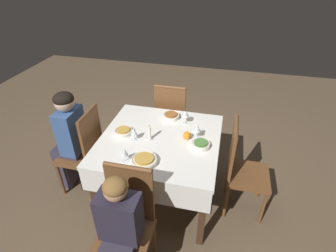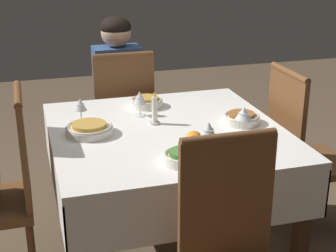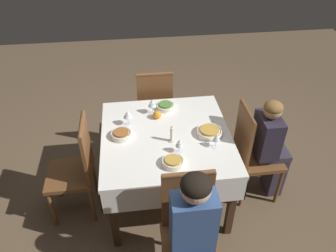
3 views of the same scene
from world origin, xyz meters
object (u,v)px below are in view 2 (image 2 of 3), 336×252
Objects in this scene: dining_table at (167,147)px; wine_glass_west at (244,114)px; chair_west at (301,149)px; wine_glass_south at (140,99)px; bowl_south at (147,102)px; orange_fruit at (194,139)px; wine_glass_north at (208,131)px; chair_south at (122,120)px; bowl_west at (242,118)px; bowl_east at (89,129)px; chair_east at (4,186)px; candle_centerpiece at (155,112)px; bowl_north at (184,157)px; person_adult_denim at (117,94)px; wine_glass_east at (80,106)px.

wine_glass_west is at bearing 149.26° from dining_table.
chair_west is 7.56× the size of wine_glass_south.
orange_fruit reaches higher than bowl_south.
wine_glass_west is at bearing -146.30° from wine_glass_north.
bowl_west is at bearing 118.77° from chair_south.
bowl_west is at bearing 135.22° from bowl_south.
chair_west reaches higher than bowl_east.
chair_west reaches higher than orange_fruit.
chair_east is 1.59m from chair_west.
chair_west is 1.20m from bowl_east.
candle_centerpiece is (-0.76, -0.03, 0.29)m from chair_east.
chair_east is at bearing -12.36° from wine_glass_west.
candle_centerpiece is (0.04, -0.09, 0.16)m from dining_table.
bowl_south is 0.17m from wine_glass_south.
wine_glass_north reaches higher than bowl_east.
bowl_north is 0.16m from wine_glass_north.
orange_fruit is at bearing 95.71° from person_adult_denim.
bowl_south is 0.77m from bowl_north.
bowl_north is at bearing 41.46° from bowl_west.
bowl_south is 1.21× the size of wine_glass_west.
candle_centerpiece is (-0.04, 0.14, -0.03)m from wine_glass_south.
wine_glass_north is 1.94× the size of orange_fruit.
bowl_north is at bearing 84.17° from dining_table.
orange_fruit is at bearing 145.56° from bowl_east.
chair_east is 1.17m from person_adult_denim.
chair_east is 0.85× the size of person_adult_denim.
bowl_east is 1.56× the size of wine_glass_west.
person_adult_denim reaches higher than orange_fruit.
dining_table is at bearing 174.44° from bowl_east.
chair_south is 1.00× the size of chair_east.
orange_fruit is (-0.85, 0.31, 0.27)m from chair_east.
person_adult_denim is at bearing -65.27° from bowl_west.
person_adult_denim is 1.24m from orange_fruit.
chair_east is 0.94m from orange_fruit.
chair_south is at bearing -85.13° from dining_table.
chair_east is 0.92m from bowl_north.
wine_glass_north is at bearing 46.90° from bowl_west.
candle_centerpiece is at bearing 92.53° from chair_east.
wine_glass_south is 0.81× the size of candle_centerpiece.
orange_fruit is at bearing -122.83° from bowl_north.
chair_south reaches higher than orange_fruit.
bowl_east is at bearing -34.44° from orange_fruit.
bowl_north is (-0.75, 0.46, 0.26)m from chair_east.
bowl_east is 2.92× the size of orange_fruit.
candle_centerpiece reaches higher than orange_fruit.
chair_east is 0.49m from bowl_east.
candle_centerpiece is (0.03, 0.28, 0.04)m from bowl_south.
bowl_north is at bearing 87.59° from bowl_south.
wine_glass_east is 0.37m from candle_centerpiece.
bowl_south is at bearing -59.50° from wine_glass_west.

